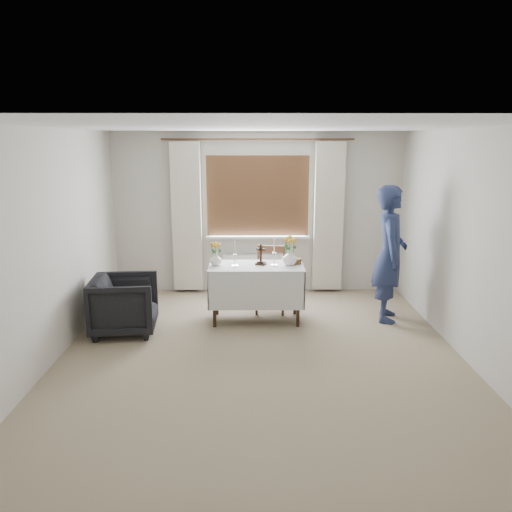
% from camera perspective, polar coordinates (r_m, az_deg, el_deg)
% --- Properties ---
extents(ground, '(5.00, 5.00, 0.00)m').
position_cam_1_polar(ground, '(5.76, 0.52, -11.11)').
color(ground, gray).
rests_on(ground, ground).
extents(altar_table, '(1.24, 0.64, 0.76)m').
position_cam_1_polar(altar_table, '(6.65, 0.02, -4.26)').
color(altar_table, white).
rests_on(altar_table, ground).
extents(wooden_chair, '(0.46, 0.46, 0.92)m').
position_cam_1_polar(wooden_chair, '(6.99, 1.66, -2.72)').
color(wooden_chair, '#56321D').
rests_on(wooden_chair, ground).
extents(armchair, '(0.86, 0.84, 0.72)m').
position_cam_1_polar(armchair, '(6.47, -14.79, -5.39)').
color(armchair, black).
rests_on(armchair, ground).
extents(person, '(0.56, 0.73, 1.81)m').
position_cam_1_polar(person, '(6.80, 15.04, 0.24)').
color(person, navy).
rests_on(person, ground).
extents(radiator, '(1.10, 0.10, 0.60)m').
position_cam_1_polar(radiator, '(7.95, 0.20, -1.97)').
color(radiator, white).
rests_on(radiator, ground).
extents(wooden_cross, '(0.15, 0.14, 0.28)m').
position_cam_1_polar(wooden_cross, '(6.55, 0.56, 0.18)').
color(wooden_cross, black).
rests_on(wooden_cross, altar_table).
extents(candlestick_left, '(0.11, 0.11, 0.33)m').
position_cam_1_polar(candlestick_left, '(6.47, -2.42, 0.25)').
color(candlestick_left, white).
rests_on(candlestick_left, altar_table).
extents(candlestick_right, '(0.13, 0.13, 0.36)m').
position_cam_1_polar(candlestick_right, '(6.50, 2.09, 0.44)').
color(candlestick_right, white).
rests_on(candlestick_right, altar_table).
extents(flower_vase_left, '(0.20, 0.20, 0.17)m').
position_cam_1_polar(flower_vase_left, '(6.55, -4.60, -0.35)').
color(flower_vase_left, white).
rests_on(flower_vase_left, altar_table).
extents(flower_vase_right, '(0.22, 0.22, 0.20)m').
position_cam_1_polar(flower_vase_right, '(6.56, 3.87, -0.16)').
color(flower_vase_right, white).
rests_on(flower_vase_right, altar_table).
extents(wicker_basket, '(0.23, 0.23, 0.07)m').
position_cam_1_polar(wicker_basket, '(6.66, 4.41, -0.55)').
color(wicker_basket, brown).
rests_on(wicker_basket, altar_table).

